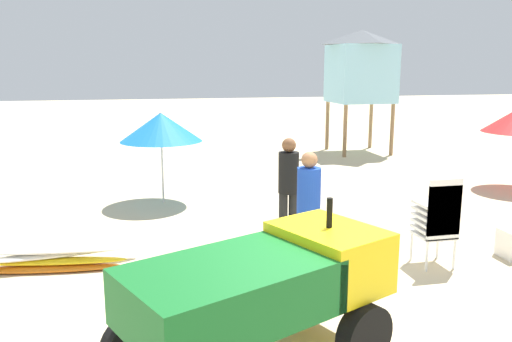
{
  "coord_description": "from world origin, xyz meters",
  "views": [
    {
      "loc": [
        -2.05,
        -4.91,
        2.77
      ],
      "look_at": [
        -0.2,
        3.42,
        1.05
      ],
      "focal_mm": 36.69,
      "sensor_mm": 36.0,
      "label": 1
    }
  ],
  "objects_px": {
    "utility_cart": "(265,287)",
    "lifeguard_tower": "(361,66)",
    "lifeguard_near_left": "(309,203)",
    "beach_umbrella_left": "(161,127)",
    "stacked_plastic_chairs": "(439,216)",
    "surfboard_pile": "(52,258)",
    "lifeguard_near_right": "(288,183)"
  },
  "relations": [
    {
      "from": "lifeguard_near_right",
      "to": "beach_umbrella_left",
      "type": "relative_size",
      "value": 0.91
    },
    {
      "from": "stacked_plastic_chairs",
      "to": "lifeguard_near_left",
      "type": "xyz_separation_m",
      "value": [
        -1.78,
        0.3,
        0.2
      ]
    },
    {
      "from": "lifeguard_near_left",
      "to": "beach_umbrella_left",
      "type": "bearing_deg",
      "value": 113.37
    },
    {
      "from": "surfboard_pile",
      "to": "lifeguard_tower",
      "type": "bearing_deg",
      "value": 45.88
    },
    {
      "from": "lifeguard_tower",
      "to": "beach_umbrella_left",
      "type": "bearing_deg",
      "value": -141.74
    },
    {
      "from": "stacked_plastic_chairs",
      "to": "lifeguard_tower",
      "type": "relative_size",
      "value": 0.33
    },
    {
      "from": "surfboard_pile",
      "to": "lifeguard_near_right",
      "type": "bearing_deg",
      "value": 6.19
    },
    {
      "from": "utility_cart",
      "to": "lifeguard_tower",
      "type": "distance_m",
      "value": 12.91
    },
    {
      "from": "surfboard_pile",
      "to": "lifeguard_tower",
      "type": "height_order",
      "value": "lifeguard_tower"
    },
    {
      "from": "surfboard_pile",
      "to": "lifeguard_near_right",
      "type": "xyz_separation_m",
      "value": [
        3.49,
        0.38,
        0.8
      ]
    },
    {
      "from": "stacked_plastic_chairs",
      "to": "lifeguard_near_left",
      "type": "bearing_deg",
      "value": 170.51
    },
    {
      "from": "stacked_plastic_chairs",
      "to": "surfboard_pile",
      "type": "bearing_deg",
      "value": 168.21
    },
    {
      "from": "stacked_plastic_chairs",
      "to": "utility_cart",
      "type": "bearing_deg",
      "value": -147.44
    },
    {
      "from": "lifeguard_tower",
      "to": "beach_umbrella_left",
      "type": "height_order",
      "value": "lifeguard_tower"
    },
    {
      "from": "utility_cart",
      "to": "stacked_plastic_chairs",
      "type": "bearing_deg",
      "value": 32.56
    },
    {
      "from": "lifeguard_near_right",
      "to": "lifeguard_tower",
      "type": "height_order",
      "value": "lifeguard_tower"
    },
    {
      "from": "lifeguard_near_left",
      "to": "lifeguard_tower",
      "type": "distance_m",
      "value": 10.49
    },
    {
      "from": "stacked_plastic_chairs",
      "to": "lifeguard_near_left",
      "type": "height_order",
      "value": "lifeguard_near_left"
    },
    {
      "from": "stacked_plastic_chairs",
      "to": "lifeguard_near_right",
      "type": "xyz_separation_m",
      "value": [
        -1.73,
        1.47,
        0.22
      ]
    },
    {
      "from": "stacked_plastic_chairs",
      "to": "lifeguard_near_right",
      "type": "bearing_deg",
      "value": 139.61
    },
    {
      "from": "lifeguard_tower",
      "to": "surfboard_pile",
      "type": "bearing_deg",
      "value": -134.12
    },
    {
      "from": "utility_cart",
      "to": "lifeguard_near_right",
      "type": "relative_size",
      "value": 1.68
    },
    {
      "from": "stacked_plastic_chairs",
      "to": "surfboard_pile",
      "type": "distance_m",
      "value": 5.36
    },
    {
      "from": "surfboard_pile",
      "to": "lifeguard_near_right",
      "type": "relative_size",
      "value": 1.43
    },
    {
      "from": "utility_cart",
      "to": "lifeguard_near_left",
      "type": "distance_m",
      "value": 2.43
    },
    {
      "from": "surfboard_pile",
      "to": "utility_cart",
      "type": "bearing_deg",
      "value": -51.8
    },
    {
      "from": "stacked_plastic_chairs",
      "to": "lifeguard_tower",
      "type": "xyz_separation_m",
      "value": [
        2.93,
        9.5,
        2.0
      ]
    },
    {
      "from": "lifeguard_near_right",
      "to": "beach_umbrella_left",
      "type": "distance_m",
      "value": 3.49
    },
    {
      "from": "lifeguard_near_left",
      "to": "utility_cart",
      "type": "bearing_deg",
      "value": -117.57
    },
    {
      "from": "lifeguard_tower",
      "to": "lifeguard_near_right",
      "type": "bearing_deg",
      "value": -120.13
    },
    {
      "from": "lifeguard_near_left",
      "to": "lifeguard_tower",
      "type": "relative_size",
      "value": 0.43
    },
    {
      "from": "stacked_plastic_chairs",
      "to": "lifeguard_tower",
      "type": "height_order",
      "value": "lifeguard_tower"
    }
  ]
}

